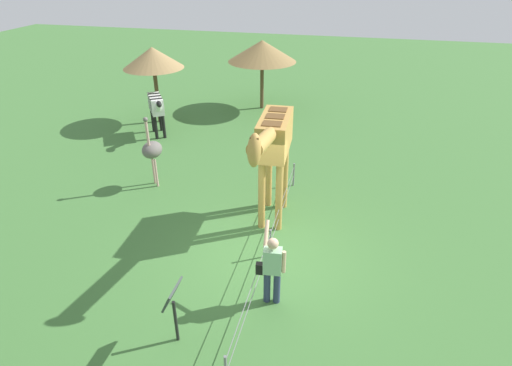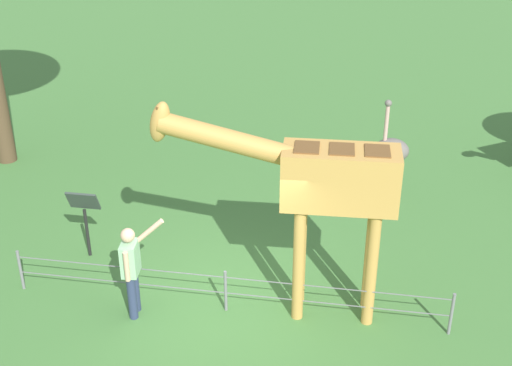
{
  "view_description": "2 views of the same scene",
  "coord_description": "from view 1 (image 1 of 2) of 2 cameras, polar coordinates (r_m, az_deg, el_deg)",
  "views": [
    {
      "loc": [
        7.66,
        1.62,
        6.31
      ],
      "look_at": [
        -0.58,
        -0.36,
        1.6
      ],
      "focal_mm": 29.25,
      "sensor_mm": 36.0,
      "label": 1
    },
    {
      "loc": [
        -1.94,
        8.71,
        6.83
      ],
      "look_at": [
        -0.47,
        -0.03,
        2.27
      ],
      "focal_mm": 47.48,
      "sensor_mm": 36.0,
      "label": 2
    }
  ],
  "objects": [
    {
      "name": "shade_hut_near",
      "position": [
        18.9,
        0.85,
        17.58
      ],
      "size": [
        2.99,
        2.99,
        3.01
      ],
      "color": "brown",
      "rests_on": "ground_plane"
    },
    {
      "name": "wire_fence",
      "position": [
        9.79,
        1.95,
        -8.07
      ],
      "size": [
        7.05,
        0.05,
        0.75
      ],
      "color": "slate",
      "rests_on": "ground_plane"
    },
    {
      "name": "shade_hut_far",
      "position": [
        17.62,
        -13.93,
        16.25
      ],
      "size": [
        2.4,
        2.4,
        3.07
      ],
      "color": "brown",
      "rests_on": "ground_plane"
    },
    {
      "name": "zebra",
      "position": [
        16.52,
        -13.46,
        10.12
      ],
      "size": [
        1.67,
        1.25,
        1.66
      ],
      "color": "black",
      "rests_on": "ground_plane"
    },
    {
      "name": "visitor",
      "position": [
        8.35,
        2.18,
        -11.35
      ],
      "size": [
        0.66,
        0.58,
        1.68
      ],
      "color": "navy",
      "rests_on": "ground_plane"
    },
    {
      "name": "giraffe",
      "position": [
        10.07,
        2.33,
        5.37
      ],
      "size": [
        3.71,
        0.78,
        3.49
      ],
      "color": "#C69347",
      "rests_on": "ground_plane"
    },
    {
      "name": "ground_plane",
      "position": [
        10.06,
        1.24,
        -9.82
      ],
      "size": [
        60.0,
        60.0,
        0.0
      ],
      "primitive_type": "plane",
      "color": "#427538"
    },
    {
      "name": "ostrich",
      "position": [
        12.75,
        -14.03,
        4.4
      ],
      "size": [
        0.7,
        0.56,
        2.25
      ],
      "color": "#CC9E93",
      "rests_on": "ground_plane"
    },
    {
      "name": "info_sign",
      "position": [
        7.72,
        -11.25,
        -15.65
      ],
      "size": [
        0.56,
        0.21,
        1.32
      ],
      "color": "black",
      "rests_on": "ground_plane"
    }
  ]
}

